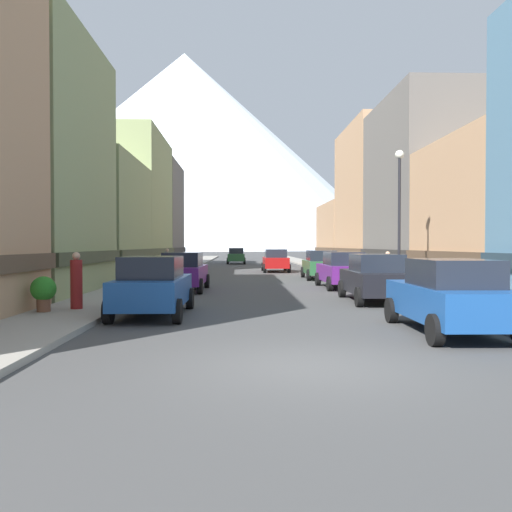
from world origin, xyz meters
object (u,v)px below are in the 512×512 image
at_px(car_left_0, 153,286).
at_px(potted_plant_1, 43,291).
at_px(car_driving_0, 276,260).
at_px(pedestrian_2, 76,282).
at_px(car_driving_1, 236,256).
at_px(car_right_0, 450,296).
at_px(pedestrian_1, 388,269).
at_px(trash_bin_right, 475,291).
at_px(car_left_1, 184,271).
at_px(pedestrian_0, 167,262).
at_px(potted_plant_0, 434,280).
at_px(car_right_2, 342,270).
at_px(car_right_3, 321,265).
at_px(car_right_1, 375,278).
at_px(streetlamp_right, 399,199).

height_order(car_left_0, potted_plant_1, car_left_0).
bearing_deg(car_driving_0, pedestrian_2, -107.65).
relative_size(car_driving_0, car_driving_1, 1.00).
xyz_separation_m(car_right_0, pedestrian_1, (2.45, 13.78, 0.01)).
bearing_deg(trash_bin_right, car_driving_1, 100.72).
distance_m(car_left_1, potted_plant_1, 9.11).
relative_size(car_left_0, car_right_0, 1.00).
height_order(car_driving_1, pedestrian_0, pedestrian_0).
bearing_deg(car_driving_1, car_driving_0, -79.73).
bearing_deg(car_right_0, potted_plant_0, 71.24).
height_order(potted_plant_0, potted_plant_1, potted_plant_1).
bearing_deg(potted_plant_0, potted_plant_1, -156.10).
bearing_deg(car_right_2, car_driving_1, 99.23).
relative_size(car_right_3, pedestrian_2, 2.54).
relative_size(potted_plant_0, potted_plant_1, 0.83).
height_order(car_left_0, car_driving_0, same).
bearing_deg(car_right_1, car_left_1, 147.37).
distance_m(car_left_0, pedestrian_2, 2.52).
xyz_separation_m(car_left_0, streetlamp_right, (9.15, 5.70, 3.09)).
bearing_deg(pedestrian_1, car_right_3, 111.96).
distance_m(car_driving_1, potted_plant_1, 43.36).
bearing_deg(potted_plant_0, car_driving_0, 105.74).
xyz_separation_m(car_left_0, car_driving_1, (2.20, 42.94, 0.00)).
xyz_separation_m(car_right_1, car_right_3, (0.00, 12.98, 0.00)).
xyz_separation_m(car_right_3, trash_bin_right, (2.55, -15.61, -0.26)).
height_order(car_left_1, car_driving_0, same).
xyz_separation_m(car_right_0, streetlamp_right, (1.55, 9.00, 3.09)).
xyz_separation_m(potted_plant_1, pedestrian_2, (0.75, 0.69, 0.20)).
height_order(car_left_0, streetlamp_right, streetlamp_right).
xyz_separation_m(potted_plant_0, pedestrian_0, (-13.25, 14.67, 0.31)).
height_order(car_left_0, pedestrian_2, pedestrian_2).
bearing_deg(car_driving_0, pedestrian_0, -150.21).
relative_size(car_right_2, trash_bin_right, 4.52).
bearing_deg(streetlamp_right, car_right_1, -126.23).
distance_m(car_left_1, pedestrian_1, 10.26).
bearing_deg(car_right_0, potted_plant_1, 163.39).
relative_size(car_right_0, car_driving_0, 1.01).
bearing_deg(car_left_0, potted_plant_1, -178.50).
relative_size(car_left_0, trash_bin_right, 4.50).
distance_m(car_left_0, car_right_3, 18.22).
relative_size(car_right_3, pedestrian_1, 2.69).
distance_m(car_left_1, trash_bin_right, 12.62).
xyz_separation_m(potted_plant_0, pedestrian_1, (-0.75, 4.36, 0.28)).
xyz_separation_m(car_right_0, potted_plant_0, (3.20, 9.43, -0.27)).
distance_m(car_right_3, streetlamp_right, 11.40).
height_order(car_left_0, pedestrian_0, pedestrian_0).
bearing_deg(pedestrian_0, car_right_3, -22.84).
xyz_separation_m(trash_bin_right, streetlamp_right, (-1.00, 4.75, 3.34)).
bearing_deg(car_right_2, car_left_0, -128.07).
bearing_deg(car_left_1, potted_plant_0, -12.14).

